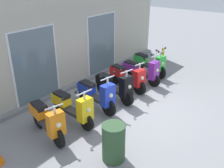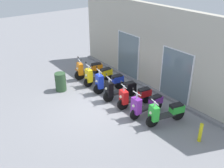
{
  "view_description": "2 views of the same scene",
  "coord_description": "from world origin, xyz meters",
  "px_view_note": "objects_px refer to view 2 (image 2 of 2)",
  "views": [
    {
      "loc": [
        -5.8,
        -3.3,
        3.81
      ],
      "look_at": [
        -0.55,
        0.74,
        0.81
      ],
      "focal_mm": 41.12,
      "sensor_mm": 36.0,
      "label": 1
    },
    {
      "loc": [
        7.73,
        -5.18,
        5.66
      ],
      "look_at": [
        -0.0,
        0.66,
        0.84
      ],
      "focal_mm": 41.47,
      "sensor_mm": 36.0,
      "label": 2
    }
  ],
  "objects_px": {
    "scooter_red": "(135,96)",
    "trash_bin": "(61,82)",
    "scooter_blue": "(109,82)",
    "scooter_green": "(166,113)",
    "traffic_cone": "(78,65)",
    "scooter_yellow": "(98,75)",
    "curb_bollard": "(200,133)",
    "scooter_orange": "(89,69)",
    "scooter_purple": "(146,105)",
    "scooter_black": "(120,89)"
  },
  "relations": [
    {
      "from": "trash_bin",
      "to": "curb_bollard",
      "type": "height_order",
      "value": "trash_bin"
    },
    {
      "from": "scooter_red",
      "to": "scooter_purple",
      "type": "bearing_deg",
      "value": -6.63
    },
    {
      "from": "scooter_orange",
      "to": "scooter_blue",
      "type": "height_order",
      "value": "scooter_blue"
    },
    {
      "from": "scooter_red",
      "to": "trash_bin",
      "type": "height_order",
      "value": "scooter_red"
    },
    {
      "from": "scooter_green",
      "to": "trash_bin",
      "type": "xyz_separation_m",
      "value": [
        -4.76,
        -1.87,
        -0.04
      ]
    },
    {
      "from": "scooter_red",
      "to": "trash_bin",
      "type": "bearing_deg",
      "value": -150.31
    },
    {
      "from": "scooter_yellow",
      "to": "scooter_purple",
      "type": "relative_size",
      "value": 0.99
    },
    {
      "from": "scooter_black",
      "to": "curb_bollard",
      "type": "height_order",
      "value": "scooter_black"
    },
    {
      "from": "scooter_orange",
      "to": "trash_bin",
      "type": "relative_size",
      "value": 1.78
    },
    {
      "from": "scooter_yellow",
      "to": "traffic_cone",
      "type": "bearing_deg",
      "value": 176.27
    },
    {
      "from": "scooter_green",
      "to": "trash_bin",
      "type": "distance_m",
      "value": 5.11
    },
    {
      "from": "scooter_red",
      "to": "scooter_green",
      "type": "xyz_separation_m",
      "value": [
        1.62,
        0.08,
        0.02
      ]
    },
    {
      "from": "scooter_red",
      "to": "scooter_green",
      "type": "relative_size",
      "value": 1.0
    },
    {
      "from": "scooter_orange",
      "to": "scooter_red",
      "type": "relative_size",
      "value": 0.95
    },
    {
      "from": "scooter_orange",
      "to": "curb_bollard",
      "type": "bearing_deg",
      "value": 2.34
    },
    {
      "from": "scooter_orange",
      "to": "trash_bin",
      "type": "distance_m",
      "value": 1.79
    },
    {
      "from": "scooter_orange",
      "to": "scooter_purple",
      "type": "distance_m",
      "value": 4.23
    },
    {
      "from": "scooter_yellow",
      "to": "traffic_cone",
      "type": "xyz_separation_m",
      "value": [
        -2.16,
        0.14,
        -0.22
      ]
    },
    {
      "from": "scooter_orange",
      "to": "scooter_black",
      "type": "distance_m",
      "value": 2.6
    },
    {
      "from": "scooter_black",
      "to": "traffic_cone",
      "type": "relative_size",
      "value": 3.11
    },
    {
      "from": "scooter_purple",
      "to": "scooter_green",
      "type": "distance_m",
      "value": 0.87
    },
    {
      "from": "scooter_black",
      "to": "traffic_cone",
      "type": "xyz_separation_m",
      "value": [
        -3.92,
        0.21,
        -0.2
      ]
    },
    {
      "from": "scooter_red",
      "to": "curb_bollard",
      "type": "bearing_deg",
      "value": 4.45
    },
    {
      "from": "scooter_blue",
      "to": "scooter_green",
      "type": "height_order",
      "value": "scooter_blue"
    },
    {
      "from": "scooter_yellow",
      "to": "curb_bollard",
      "type": "bearing_deg",
      "value": 2.83
    },
    {
      "from": "scooter_green",
      "to": "trash_bin",
      "type": "height_order",
      "value": "scooter_green"
    },
    {
      "from": "scooter_red",
      "to": "scooter_black",
      "type": "bearing_deg",
      "value": -172.83
    },
    {
      "from": "scooter_green",
      "to": "curb_bollard",
      "type": "bearing_deg",
      "value": 6.2
    },
    {
      "from": "scooter_black",
      "to": "scooter_purple",
      "type": "distance_m",
      "value": 1.63
    },
    {
      "from": "scooter_blue",
      "to": "traffic_cone",
      "type": "bearing_deg",
      "value": 176.67
    },
    {
      "from": "scooter_blue",
      "to": "scooter_purple",
      "type": "height_order",
      "value": "scooter_blue"
    },
    {
      "from": "scooter_orange",
      "to": "scooter_black",
      "type": "height_order",
      "value": "scooter_black"
    },
    {
      "from": "scooter_purple",
      "to": "curb_bollard",
      "type": "xyz_separation_m",
      "value": [
        2.28,
        0.33,
        -0.12
      ]
    },
    {
      "from": "scooter_yellow",
      "to": "scooter_purple",
      "type": "height_order",
      "value": "scooter_purple"
    },
    {
      "from": "scooter_red",
      "to": "scooter_purple",
      "type": "height_order",
      "value": "scooter_purple"
    },
    {
      "from": "scooter_black",
      "to": "scooter_green",
      "type": "height_order",
      "value": "scooter_black"
    },
    {
      "from": "trash_bin",
      "to": "scooter_red",
      "type": "bearing_deg",
      "value": 29.69
    },
    {
      "from": "scooter_black",
      "to": "curb_bollard",
      "type": "distance_m",
      "value": 3.93
    },
    {
      "from": "scooter_black",
      "to": "scooter_yellow",
      "type": "bearing_deg",
      "value": 177.87
    },
    {
      "from": "scooter_red",
      "to": "scooter_green",
      "type": "height_order",
      "value": "scooter_red"
    },
    {
      "from": "trash_bin",
      "to": "scooter_blue",
      "type": "bearing_deg",
      "value": 49.9
    },
    {
      "from": "scooter_orange",
      "to": "traffic_cone",
      "type": "xyz_separation_m",
      "value": [
        -1.32,
        0.13,
        -0.23
      ]
    },
    {
      "from": "scooter_red",
      "to": "traffic_cone",
      "type": "distance_m",
      "value": 4.79
    },
    {
      "from": "scooter_yellow",
      "to": "scooter_red",
      "type": "xyz_separation_m",
      "value": [
        2.63,
        0.04,
        -0.02
      ]
    },
    {
      "from": "scooter_green",
      "to": "traffic_cone",
      "type": "distance_m",
      "value": 6.41
    },
    {
      "from": "scooter_red",
      "to": "traffic_cone",
      "type": "bearing_deg",
      "value": 178.84
    },
    {
      "from": "scooter_blue",
      "to": "scooter_green",
      "type": "xyz_separation_m",
      "value": [
        3.32,
        0.17,
        -0.03
      ]
    },
    {
      "from": "trash_bin",
      "to": "scooter_purple",
      "type": "bearing_deg",
      "value": 23.53
    },
    {
      "from": "scooter_yellow",
      "to": "trash_bin",
      "type": "height_order",
      "value": "scooter_yellow"
    },
    {
      "from": "scooter_yellow",
      "to": "scooter_blue",
      "type": "bearing_deg",
      "value": -2.41
    }
  ]
}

